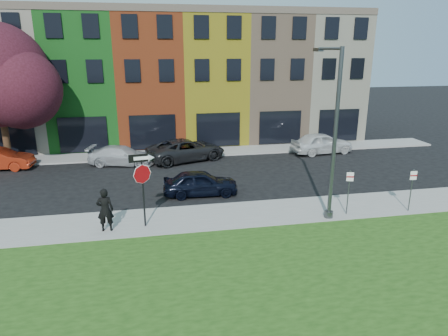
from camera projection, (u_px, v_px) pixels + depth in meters
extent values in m
plane|color=black|center=(287.00, 244.00, 16.13)|extent=(120.00, 120.00, 0.00)
cube|color=gray|center=(306.00, 210.00, 19.29)|extent=(40.00, 3.00, 0.12)
cube|color=gray|center=(181.00, 153.00, 29.68)|extent=(40.00, 2.40, 0.12)
cube|color=beige|center=(23.00, 81.00, 31.94)|extent=(5.00, 10.00, 10.00)
cube|color=#238326|center=(88.00, 80.00, 32.83)|extent=(5.00, 10.00, 10.00)
cube|color=#AF421D|center=(150.00, 79.00, 33.72)|extent=(5.00, 10.00, 10.00)
cube|color=gold|center=(208.00, 79.00, 34.61)|extent=(5.00, 10.00, 10.00)
cube|color=#94785F|center=(264.00, 78.00, 35.50)|extent=(5.00, 10.00, 10.00)
cube|color=beige|center=(316.00, 77.00, 36.39)|extent=(5.00, 10.00, 10.00)
cube|color=black|center=(186.00, 131.00, 30.42)|extent=(30.00, 0.12, 2.60)
cylinder|color=black|center=(143.00, 192.00, 17.00)|extent=(0.08, 0.08, 3.18)
cylinder|color=white|center=(142.00, 174.00, 16.75)|extent=(0.84, 0.16, 0.85)
cylinder|color=maroon|center=(142.00, 174.00, 16.73)|extent=(0.80, 0.15, 0.81)
cube|color=black|center=(141.00, 158.00, 16.55)|extent=(1.04, 0.20, 0.34)
cube|color=white|center=(141.00, 158.00, 16.52)|extent=(0.65, 0.12, 0.14)
imported|color=black|center=(105.00, 210.00, 16.75)|extent=(0.71, 0.49, 1.89)
imported|color=black|center=(200.00, 183.00, 21.29)|extent=(1.87, 4.07, 1.35)
imported|color=#B0B1B5|center=(122.00, 156.00, 26.78)|extent=(3.66, 5.16, 1.28)
imported|color=black|center=(186.00, 150.00, 27.83)|extent=(5.87, 7.00, 1.52)
imported|color=silver|center=(322.00, 143.00, 29.67)|extent=(2.96, 5.04, 1.56)
cylinder|color=#444849|center=(335.00, 137.00, 17.26)|extent=(0.18, 0.18, 7.54)
cylinder|color=#444849|center=(329.00, 214.00, 18.31)|extent=(0.40, 0.40, 0.30)
cylinder|color=#444849|center=(330.00, 49.00, 17.12)|extent=(0.23, 2.00, 0.12)
cube|color=#444849|center=(318.00, 50.00, 18.16)|extent=(0.28, 0.56, 0.16)
cylinder|color=#444849|center=(348.00, 192.00, 18.42)|extent=(0.05, 0.05, 2.14)
cube|color=white|center=(350.00, 177.00, 18.17)|extent=(0.31, 0.10, 0.42)
cube|color=maroon|center=(350.00, 177.00, 18.15)|extent=(0.31, 0.09, 0.06)
cylinder|color=#444849|center=(411.00, 190.00, 18.78)|extent=(0.05, 0.05, 2.07)
cube|color=white|center=(414.00, 176.00, 18.53)|extent=(0.32, 0.05, 0.42)
cube|color=maroon|center=(414.00, 176.00, 18.51)|extent=(0.32, 0.04, 0.06)
cylinder|color=black|center=(6.00, 137.00, 26.65)|extent=(0.44, 0.44, 3.47)
sphere|color=black|center=(21.00, 89.00, 25.07)|extent=(4.99, 4.99, 4.99)
sphere|color=black|center=(2.00, 56.00, 25.82)|extent=(3.99, 3.99, 3.99)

